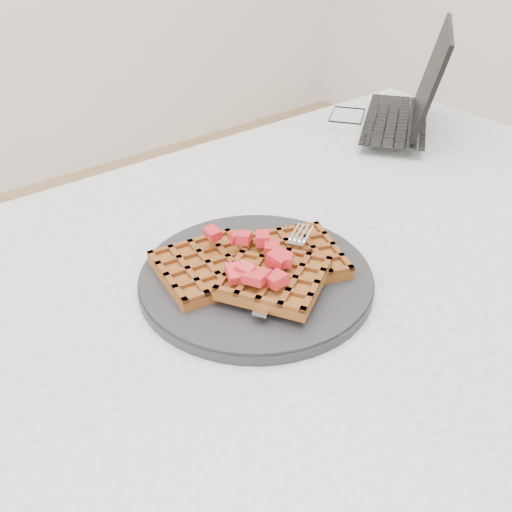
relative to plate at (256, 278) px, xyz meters
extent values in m
cube|color=silver|center=(0.11, 0.00, -0.02)|extent=(1.20, 0.80, 0.03)
cube|color=white|center=(0.66, 0.35, -0.40)|extent=(0.06, 0.06, 0.72)
cylinder|color=black|center=(0.00, 0.00, 0.00)|extent=(0.28, 0.28, 0.02)
imported|color=black|center=(0.50, 0.26, 0.00)|extent=(0.34, 0.31, 0.02)
cube|color=black|center=(0.55, 0.18, 0.10)|extent=(0.23, 0.19, 0.17)
camera|label=1|loc=(-0.35, -0.44, 0.41)|focal=40.00mm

